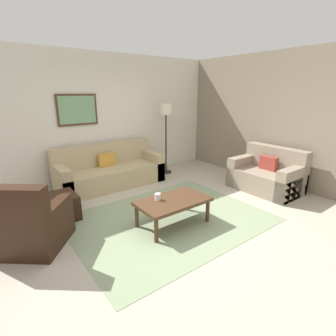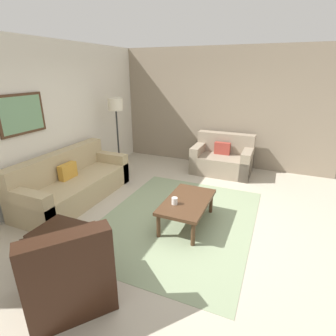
{
  "view_description": "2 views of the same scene",
  "coord_description": "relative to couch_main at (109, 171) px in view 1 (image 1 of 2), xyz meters",
  "views": [
    {
      "loc": [
        -2.27,
        -2.98,
        1.99
      ],
      "look_at": [
        -0.03,
        -0.01,
        0.87
      ],
      "focal_mm": 27.44,
      "sensor_mm": 36.0,
      "label": 1
    },
    {
      "loc": [
        -3.48,
        -1.3,
        2.28
      ],
      "look_at": [
        -0.05,
        0.15,
        0.89
      ],
      "focal_mm": 28.17,
      "sensor_mm": 36.0,
      "label": 2
    }
  ],
  "objects": [
    {
      "name": "ground_plane",
      "position": [
        0.07,
        -2.1,
        -0.3
      ],
      "size": [
        8.0,
        8.0,
        0.0
      ],
      "primitive_type": "plane",
      "color": "#B2A893"
    },
    {
      "name": "rear_partition",
      "position": [
        0.07,
        0.5,
        1.1
      ],
      "size": [
        6.0,
        0.12,
        2.8
      ],
      "primitive_type": "cube",
      "color": "silver",
      "rests_on": "ground_plane"
    },
    {
      "name": "stone_feature_panel",
      "position": [
        3.07,
        -2.1,
        1.1
      ],
      "size": [
        0.12,
        5.2,
        2.8
      ],
      "primitive_type": "cube",
      "color": "gray",
      "rests_on": "ground_plane"
    },
    {
      "name": "area_rug",
      "position": [
        0.07,
        -2.1,
        -0.29
      ],
      "size": [
        3.01,
        2.32,
        0.01
      ],
      "primitive_type": "cube",
      "color": "gray",
      "rests_on": "ground_plane"
    },
    {
      "name": "couch_main",
      "position": [
        0.0,
        0.0,
        0.0
      ],
      "size": [
        2.25,
        0.91,
        0.88
      ],
      "color": "tan",
      "rests_on": "ground_plane"
    },
    {
      "name": "couch_loveseat",
      "position": [
        2.52,
        -2.28,
        0.0
      ],
      "size": [
        0.88,
        1.33,
        0.88
      ],
      "color": "gray",
      "rests_on": "ground_plane"
    },
    {
      "name": "armchair_leather",
      "position": [
        -1.86,
        -1.65,
        0.01
      ],
      "size": [
        1.13,
        1.13,
        0.95
      ],
      "color": "black",
      "rests_on": "ground_plane"
    },
    {
      "name": "ottoman",
      "position": [
        -1.34,
        -1.01,
        -0.1
      ],
      "size": [
        0.56,
        0.56,
        0.4
      ],
      "primitive_type": "cube",
      "color": "black",
      "rests_on": "ground_plane"
    },
    {
      "name": "coffee_table",
      "position": [
        0.02,
        -2.26,
        0.06
      ],
      "size": [
        1.1,
        0.64,
        0.41
      ],
      "color": "#472D1C",
      "rests_on": "ground_plane"
    },
    {
      "name": "cup",
      "position": [
        -0.17,
        -2.13,
        0.16
      ],
      "size": [
        0.09,
        0.09,
        0.1
      ],
      "primitive_type": "cylinder",
      "color": "white",
      "rests_on": "coffee_table"
    },
    {
      "name": "lamp_standing",
      "position": [
        1.52,
        -0.07,
        1.11
      ],
      "size": [
        0.32,
        0.32,
        1.71
      ],
      "color": "black",
      "rests_on": "ground_plane"
    },
    {
      "name": "framed_artwork",
      "position": [
        -0.42,
        0.41,
        1.32
      ],
      "size": [
        0.83,
        0.04,
        0.64
      ],
      "color": "#472D1C"
    }
  ]
}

